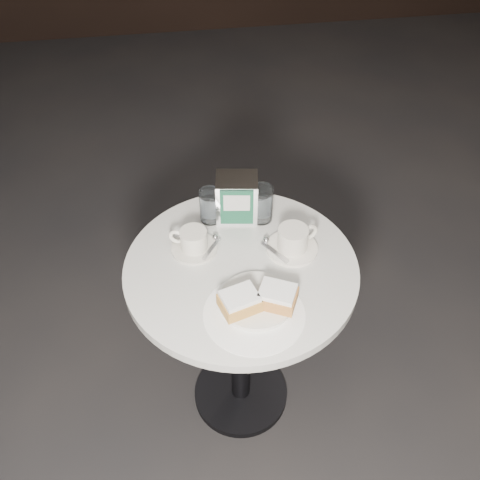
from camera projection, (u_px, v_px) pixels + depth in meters
name	position (u px, v px, depth m)	size (l,w,h in m)	color
ground	(241.00, 395.00, 2.11)	(7.00, 7.00, 0.00)	black
cafe_table	(241.00, 307.00, 1.73)	(0.70, 0.70, 0.74)	black
sugar_spill	(254.00, 314.00, 1.46)	(0.28, 0.28, 0.00)	white
beignet_plate	(257.00, 300.00, 1.46)	(0.23, 0.21, 0.07)	silver
coffee_cup_left	(193.00, 242.00, 1.62)	(0.18, 0.18, 0.07)	beige
coffee_cup_right	(293.00, 241.00, 1.61)	(0.20, 0.20, 0.08)	white
water_glass_left	(210.00, 206.00, 1.70)	(0.07, 0.07, 0.11)	white
water_glass_right	(261.00, 204.00, 1.70)	(0.09, 0.09, 0.12)	white
napkin_dispenser	(237.00, 198.00, 1.69)	(0.14, 0.13, 0.15)	silver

